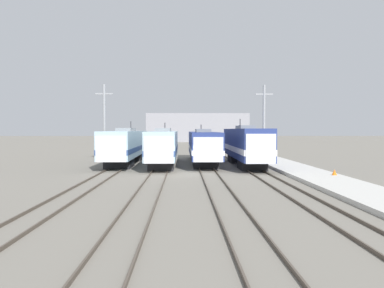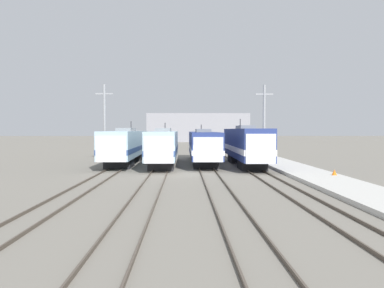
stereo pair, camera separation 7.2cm
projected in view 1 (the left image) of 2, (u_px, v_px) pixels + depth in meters
ground_plane at (184, 173)px, 33.57m from camera, size 400.00×400.00×0.00m
rail_pair_far_left at (109, 173)px, 33.41m from camera, size 1.51×120.00×0.15m
rail_pair_center_left at (159, 173)px, 33.51m from camera, size 1.51×120.00×0.15m
rail_pair_center_right at (209, 172)px, 33.62m from camera, size 1.51×120.00×0.15m
rail_pair_far_right at (258, 172)px, 33.72m from camera, size 1.51×120.00×0.15m
locomotive_far_left at (125, 145)px, 42.69m from camera, size 3.09×18.27×4.98m
locomotive_center_left at (163, 147)px, 40.14m from camera, size 2.88×16.17×4.75m
locomotive_center_right at (203, 146)px, 43.07m from camera, size 3.02×19.29×4.56m
locomotive_far_right at (246, 145)px, 40.12m from camera, size 2.88×16.59×5.20m
catenary_tower_left at (104, 122)px, 44.19m from camera, size 2.08×0.31×9.25m
catenary_tower_right at (264, 122)px, 44.64m from camera, size 2.08×0.31×9.25m
platform at (302, 171)px, 33.82m from camera, size 4.00×120.00×0.29m
traffic_cone at (334, 172)px, 29.80m from camera, size 0.39×0.39×0.45m
depot_building at (197, 128)px, 123.79m from camera, size 32.56×13.34×9.09m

